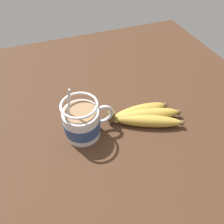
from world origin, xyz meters
The scene contains 3 objects.
table centered at (0.00, 0.00, 1.53)cm, with size 98.11×98.11×3.06cm.
coffee_mug centered at (-7.76, -2.43, 7.32)cm, with size 12.65×8.89×15.15cm.
banana_bunch centered at (8.73, -3.70, 4.81)cm, with size 19.68×10.80×4.17cm.
Camera 1 is at (-13.07, -37.55, 47.11)cm, focal length 35.00 mm.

